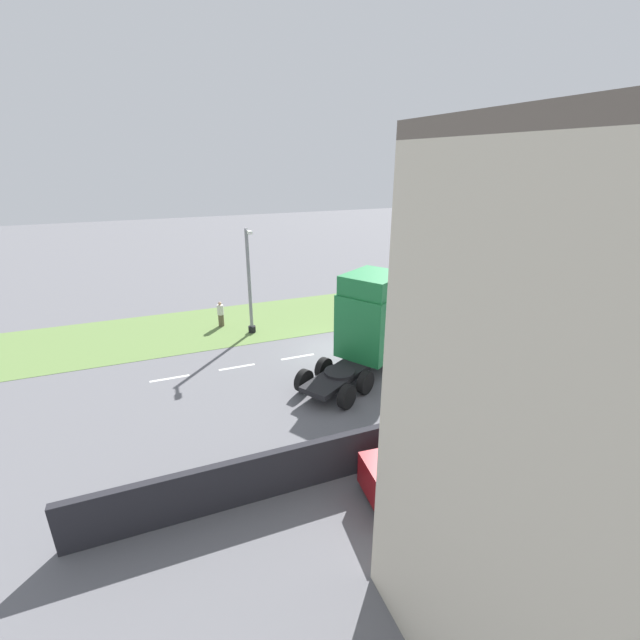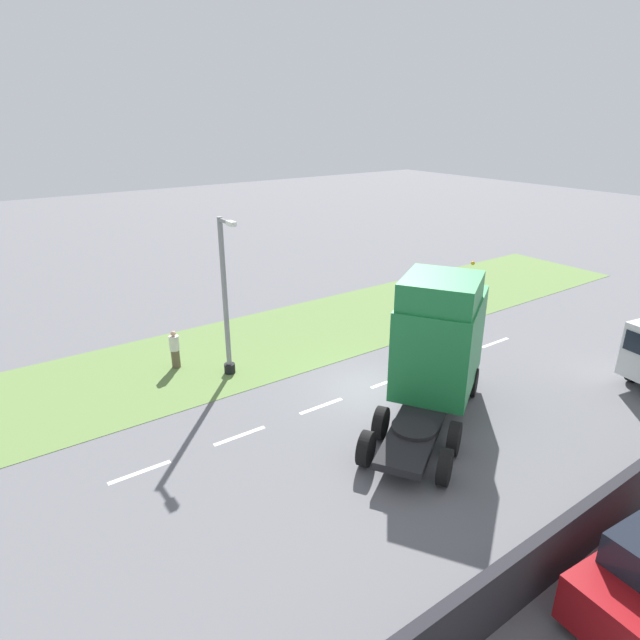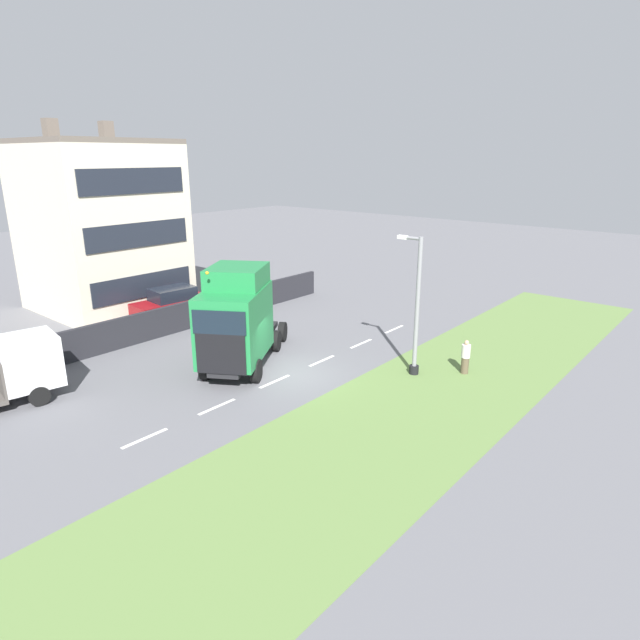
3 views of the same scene
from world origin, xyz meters
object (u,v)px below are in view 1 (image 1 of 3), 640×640
object	(u,v)px
flatbed_truck	(565,348)
lorry_cab	(375,320)
parked_car	(437,467)
lamp_post	(250,289)
pedestrian	(221,314)

from	to	relation	value
flatbed_truck	lorry_cab	bearing A→B (deg)	71.07
lorry_cab	flatbed_truck	bearing A→B (deg)	29.67
flatbed_truck	parked_car	size ratio (longest dim) A/B	1.38
lamp_post	flatbed_truck	bearing A→B (deg)	50.00
pedestrian	flatbed_truck	bearing A→B (deg)	48.87
flatbed_truck	pedestrian	bearing A→B (deg)	58.40
lamp_post	pedestrian	world-z (taller)	lamp_post
lorry_cab	lamp_post	xyz separation A→B (m)	(-6.32, -4.76, 0.34)
parked_car	lamp_post	xyz separation A→B (m)	(-14.93, -2.28, 1.74)
lorry_cab	lamp_post	size ratio (longest dim) A/B	1.19
flatbed_truck	parked_car	bearing A→B (deg)	122.41
flatbed_truck	parked_car	distance (m)	11.21
parked_car	pedestrian	world-z (taller)	parked_car
lorry_cab	pedestrian	distance (m)	10.37
lamp_post	pedestrian	distance (m)	3.06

